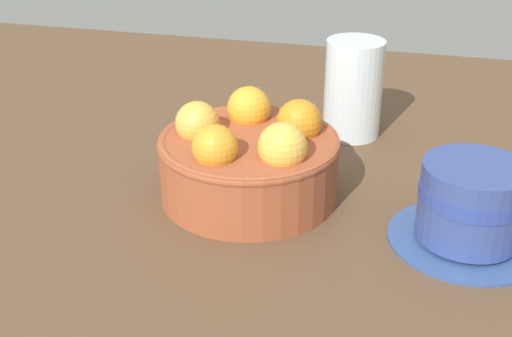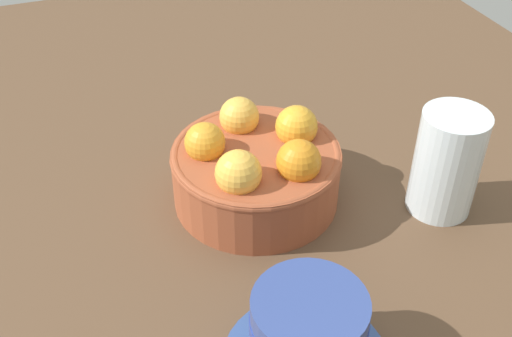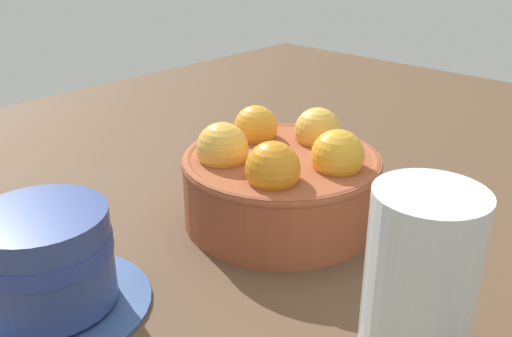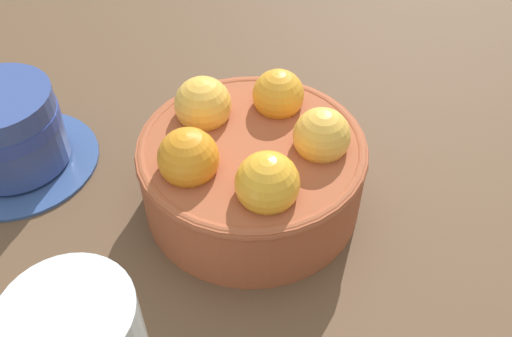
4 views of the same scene
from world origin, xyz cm
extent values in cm
cube|color=brown|center=(0.00, 0.00, -2.04)|extent=(118.84, 98.70, 4.08)
cylinder|color=#9E4C2D|center=(0.00, 0.00, 2.96)|extent=(16.51, 16.51, 5.93)
torus|color=#9E4C2D|center=(0.00, 0.00, 5.53)|extent=(16.71, 16.71, 1.00)
sphere|color=orange|center=(-4.12, -2.65, 6.89)|extent=(4.20, 4.20, 4.20)
sphere|color=gold|center=(1.25, -4.73, 6.89)|extent=(4.24, 4.24, 4.24)
sphere|color=#F0B244|center=(4.88, -0.28, 6.89)|extent=(4.06, 4.06, 4.06)
sphere|color=orange|center=(1.77, 4.56, 6.89)|extent=(3.95, 3.95, 3.95)
sphere|color=#F9B845|center=(-3.79, 3.10, 6.89)|extent=(4.30, 4.30, 4.30)
cylinder|color=#35508C|center=(-19.70, 3.21, 0.30)|extent=(13.04, 13.04, 0.60)
cylinder|color=#33478C|center=(-19.70, 3.21, 3.87)|extent=(8.60, 8.60, 6.54)
cylinder|color=#2D4299|center=(-19.70, 3.21, 4.76)|extent=(8.76, 8.76, 1.18)
camera|label=1|loc=(-14.69, 54.89, 31.62)|focal=48.25mm
camera|label=2|loc=(-45.57, 16.92, 41.61)|focal=43.97mm
camera|label=3|loc=(-33.41, -28.08, 23.93)|focal=39.85mm
camera|label=4|loc=(1.67, -29.20, 32.58)|focal=38.95mm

